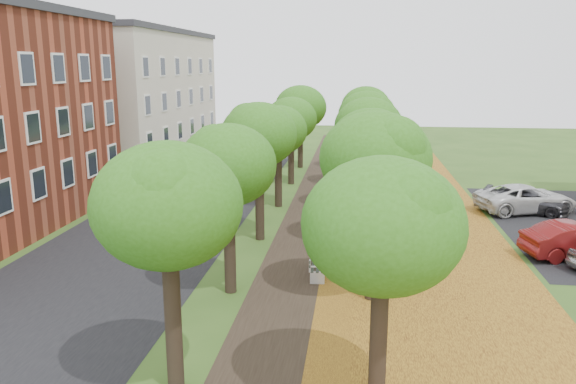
% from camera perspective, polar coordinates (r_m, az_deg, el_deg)
% --- Properties ---
extents(street_asphalt, '(8.00, 70.00, 0.01)m').
position_cam_1_polar(street_asphalt, '(29.46, -12.07, -2.55)').
color(street_asphalt, black).
rests_on(street_asphalt, ground).
extents(footpath, '(3.20, 70.00, 0.01)m').
position_cam_1_polar(footpath, '(27.96, 2.65, -3.10)').
color(footpath, black).
rests_on(footpath, ground).
extents(leaf_verge, '(7.50, 70.00, 0.01)m').
position_cam_1_polar(leaf_verge, '(28.05, 12.91, -3.37)').
color(leaf_verge, '#B88322').
rests_on(leaf_verge, ground).
extents(tree_row_west, '(3.48, 33.48, 5.91)m').
position_cam_1_polar(tree_row_west, '(27.33, -1.88, 5.93)').
color(tree_row_west, black).
rests_on(tree_row_west, ground).
extents(tree_row_east, '(3.48, 33.48, 5.91)m').
position_cam_1_polar(tree_row_east, '(27.01, 8.29, 5.72)').
color(tree_row_east, black).
rests_on(tree_row_east, ground).
extents(building_cream, '(10.30, 20.30, 10.40)m').
position_cam_1_polar(building_cream, '(48.72, -16.18, 9.47)').
color(building_cream, beige).
rests_on(building_cream, ground).
extents(bench, '(0.59, 1.88, 0.88)m').
position_cam_1_polar(bench, '(21.03, 2.93, -7.28)').
color(bench, '#252E27').
rests_on(bench, ground).
extents(car_grey, '(4.55, 3.19, 1.22)m').
position_cam_1_polar(car_grey, '(32.27, 23.02, -0.84)').
color(car_grey, '#343338').
rests_on(car_grey, ground).
extents(car_white, '(5.73, 3.88, 1.46)m').
position_cam_1_polar(car_white, '(32.33, 23.00, -0.60)').
color(car_white, silver).
rests_on(car_white, ground).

